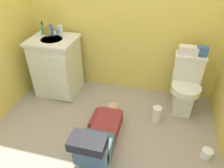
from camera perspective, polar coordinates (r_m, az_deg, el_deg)
ground_plane at (r=2.49m, az=-2.95°, el=-14.18°), size 3.10×3.05×0.04m
wall_back at (r=2.76m, az=3.03°, el=20.85°), size 2.76×0.08×2.40m
toilet at (r=2.75m, az=19.46°, el=-0.34°), size 0.36×0.46×0.75m
vanity_cabinet at (r=3.00m, az=-14.83°, el=4.83°), size 0.60×0.53×0.82m
faucet at (r=2.94m, az=-14.92°, el=13.90°), size 0.02×0.02×0.10m
person_plumber at (r=2.25m, az=-3.14°, el=-13.69°), size 0.39×1.06×0.52m
tissue_box at (r=2.62m, az=20.22°, el=8.69°), size 0.22×0.11×0.10m
toiletry_bag at (r=2.64m, az=23.47°, el=8.26°), size 0.12×0.09×0.11m
soap_dispenser at (r=3.01m, az=-18.45°, el=14.15°), size 0.06×0.06×0.17m
bottle_amber at (r=2.92m, az=-17.51°, el=13.72°), size 0.06×0.06×0.14m
bottle_blue at (r=2.90m, az=-16.24°, el=14.06°), size 0.04×0.04×0.16m
bottle_white at (r=2.92m, az=-14.26°, el=14.15°), size 0.04×0.04×0.13m
bottle_clear at (r=2.84m, az=-13.78°, el=13.91°), size 0.04×0.04×0.15m
paper_towel_roll at (r=2.63m, az=12.11°, el=-8.07°), size 0.11×0.11×0.20m
toilet_paper_roll at (r=2.45m, az=24.57°, el=-17.00°), size 0.11×0.11×0.10m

